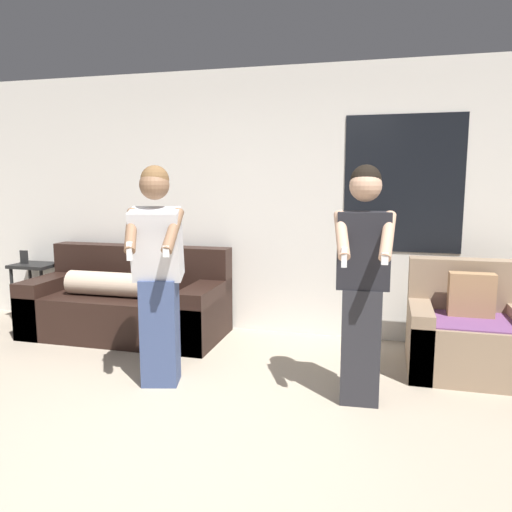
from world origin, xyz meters
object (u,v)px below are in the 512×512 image
(armchair, at_px, (469,334))
(person_left, at_px, (158,274))
(person_right, at_px, (362,282))
(couch, at_px, (128,304))
(side_table, at_px, (35,274))

(armchair, distance_m, person_left, 2.60)
(person_left, height_order, person_right, person_left)
(couch, distance_m, armchair, 3.27)
(couch, bearing_deg, person_right, -22.93)
(armchair, bearing_deg, side_table, 174.52)
(person_right, bearing_deg, side_table, 161.23)
(couch, relative_size, side_table, 2.51)
(armchair, bearing_deg, person_right, -135.84)
(side_table, distance_m, person_right, 3.94)
(person_right, bearing_deg, couch, 157.07)
(couch, distance_m, person_left, 1.53)
(side_table, relative_size, person_right, 0.47)
(armchair, height_order, person_left, person_left)
(armchair, xyz_separation_m, side_table, (-4.56, 0.44, 0.21))
(armchair, bearing_deg, person_left, -158.98)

